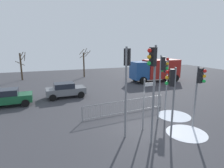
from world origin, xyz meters
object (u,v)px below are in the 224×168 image
(direction_sign_post, at_px, (145,102))
(bare_tree_centre, at_px, (21,66))
(traffic_light_mid_right, at_px, (127,72))
(delivery_truck, at_px, (156,69))
(traffic_light_mid_left, at_px, (199,84))
(traffic_light_foreground_right, at_px, (165,74))
(bare_tree_left, at_px, (84,63))
(car_grey_near, at_px, (65,90))
(traffic_light_foreground_left, at_px, (153,74))
(car_green_trailing, at_px, (8,97))
(traffic_light_rear_left, at_px, (171,87))
(traffic_light_rear_right, at_px, (163,73))

(direction_sign_post, bearing_deg, bare_tree_centre, 113.85)
(traffic_light_mid_right, relative_size, direction_sign_post, 1.58)
(direction_sign_post, distance_m, delivery_truck, 15.99)
(traffic_light_mid_left, height_order, traffic_light_foreground_right, traffic_light_foreground_right)
(bare_tree_centre, bearing_deg, traffic_light_foreground_right, -56.01)
(traffic_light_foreground_right, distance_m, bare_tree_left, 17.88)
(car_grey_near, xyz_separation_m, bare_tree_centre, (-5.13, 11.63, 1.41))
(traffic_light_foreground_right, height_order, delivery_truck, traffic_light_foreground_right)
(traffic_light_foreground_left, relative_size, traffic_light_foreground_right, 1.27)
(bare_tree_left, height_order, bare_tree_centre, bare_tree_left)
(direction_sign_post, relative_size, car_grey_near, 0.83)
(car_green_trailing, bearing_deg, traffic_light_mid_left, -38.38)
(traffic_light_rear_left, height_order, traffic_light_foreground_right, traffic_light_foreground_right)
(traffic_light_rear_left, relative_size, traffic_light_foreground_left, 0.78)
(traffic_light_rear_left, bearing_deg, car_green_trailing, 68.53)
(traffic_light_rear_right, relative_size, car_green_trailing, 1.17)
(bare_tree_centre, bearing_deg, delivery_truck, -22.68)
(car_green_trailing, relative_size, bare_tree_left, 0.83)
(delivery_truck, bearing_deg, car_grey_near, 17.21)
(direction_sign_post, bearing_deg, traffic_light_mid_right, -165.32)
(traffic_light_rear_right, relative_size, traffic_light_mid_left, 1.15)
(traffic_light_rear_left, bearing_deg, traffic_light_mid_left, -54.50)
(direction_sign_post, height_order, delivery_truck, direction_sign_post)
(traffic_light_mid_right, height_order, bare_tree_centre, traffic_light_mid_right)
(traffic_light_mid_left, relative_size, direction_sign_post, 1.22)
(direction_sign_post, bearing_deg, delivery_truck, 55.10)
(traffic_light_rear_right, xyz_separation_m, car_grey_near, (-5.71, 7.98, -2.53))
(traffic_light_rear_right, relative_size, car_grey_near, 1.16)
(car_grey_near, bearing_deg, traffic_light_rear_left, -69.49)
(direction_sign_post, height_order, bare_tree_centre, bare_tree_centre)
(direction_sign_post, relative_size, bare_tree_left, 0.69)
(traffic_light_rear_left, xyz_separation_m, bare_tree_left, (-0.41, 21.61, -0.67))
(traffic_light_rear_left, relative_size, car_grey_near, 1.04)
(delivery_truck, distance_m, bare_tree_left, 11.43)
(traffic_light_foreground_right, xyz_separation_m, bare_tree_left, (-2.91, 17.63, -0.70))
(traffic_light_mid_left, relative_size, car_green_trailing, 1.02)
(traffic_light_foreground_left, distance_m, bare_tree_left, 21.84)
(traffic_light_mid_right, bearing_deg, bare_tree_centre, 150.31)
(traffic_light_foreground_right, bearing_deg, bare_tree_left, 32.72)
(bare_tree_left, distance_m, bare_tree_centre, 9.30)
(traffic_light_mid_right, xyz_separation_m, traffic_light_foreground_left, (0.82, -1.23, 0.05))
(car_grey_near, relative_size, car_green_trailing, 1.01)
(traffic_light_foreground_left, xyz_separation_m, car_grey_near, (-3.27, 10.59, -2.99))
(traffic_light_rear_left, distance_m, traffic_light_foreground_left, 1.54)
(traffic_light_rear_right, height_order, traffic_light_rear_left, traffic_light_rear_right)
(traffic_light_rear_left, height_order, car_grey_near, traffic_light_rear_left)
(traffic_light_foreground_right, relative_size, bare_tree_centre, 0.97)
(traffic_light_foreground_right, bearing_deg, car_green_trailing, 89.05)
(traffic_light_mid_right, distance_m, direction_sign_post, 2.37)
(direction_sign_post, relative_size, bare_tree_centre, 0.77)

